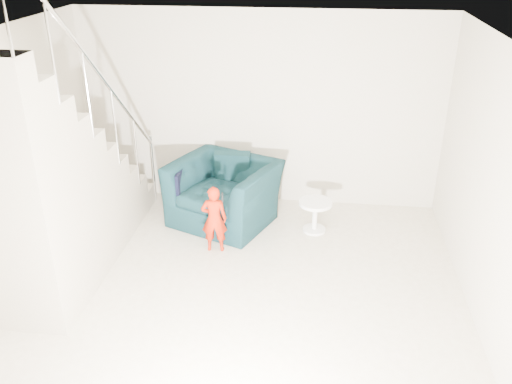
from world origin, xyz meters
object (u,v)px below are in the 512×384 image
Objects in this scene: toddler at (214,219)px; staircase at (52,199)px; armchair at (224,193)px; side_table at (315,211)px.

toddler is 1.85m from staircase.
side_table is at bearing 15.61° from armchair.
staircase is (-1.61, -1.47, 0.53)m from armchair.
staircase is at bearing -115.47° from armchair.
armchair is at bearing 42.33° from staircase.
toddler is at bearing 23.27° from staircase.
toddler is at bearing -66.53° from armchair.
side_table is (1.22, -0.14, -0.13)m from armchair.
staircase reaches higher than armchair.
side_table is (1.21, 0.63, -0.14)m from toddler.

